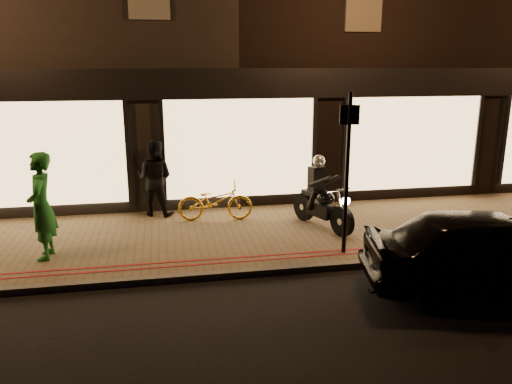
{
  "coord_description": "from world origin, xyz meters",
  "views": [
    {
      "loc": [
        -1.85,
        -7.9,
        3.59
      ],
      "look_at": [
        -0.04,
        1.64,
        1.1
      ],
      "focal_mm": 35.0,
      "sensor_mm": 36.0,
      "label": 1
    }
  ],
  "objects_px": {
    "sign_post": "(347,166)",
    "bicycle_gold": "(215,201)",
    "person_green": "(41,206)",
    "parked_car": "(493,252)",
    "motorcycle": "(321,200)"
  },
  "relations": [
    {
      "from": "sign_post",
      "to": "bicycle_gold",
      "type": "bearing_deg",
      "value": 131.38
    },
    {
      "from": "bicycle_gold",
      "to": "person_green",
      "type": "xyz_separation_m",
      "value": [
        -3.32,
        -1.72,
        0.54
      ]
    },
    {
      "from": "bicycle_gold",
      "to": "parked_car",
      "type": "relative_size",
      "value": 0.42
    },
    {
      "from": "sign_post",
      "to": "person_green",
      "type": "distance_m",
      "value": 5.6
    },
    {
      "from": "motorcycle",
      "to": "bicycle_gold",
      "type": "relative_size",
      "value": 1.09
    },
    {
      "from": "bicycle_gold",
      "to": "person_green",
      "type": "relative_size",
      "value": 0.86
    },
    {
      "from": "motorcycle",
      "to": "bicycle_gold",
      "type": "distance_m",
      "value": 2.41
    },
    {
      "from": "motorcycle",
      "to": "bicycle_gold",
      "type": "xyz_separation_m",
      "value": [
        -2.21,
        0.95,
        -0.17
      ]
    },
    {
      "from": "sign_post",
      "to": "person_green",
      "type": "relative_size",
      "value": 1.52
    },
    {
      "from": "sign_post",
      "to": "person_green",
      "type": "height_order",
      "value": "sign_post"
    },
    {
      "from": "parked_car",
      "to": "sign_post",
      "type": "bearing_deg",
      "value": 55.0
    },
    {
      "from": "person_green",
      "to": "motorcycle",
      "type": "bearing_deg",
      "value": 96.25
    },
    {
      "from": "motorcycle",
      "to": "parked_car",
      "type": "distance_m",
      "value": 3.81
    },
    {
      "from": "bicycle_gold",
      "to": "person_green",
      "type": "height_order",
      "value": "person_green"
    },
    {
      "from": "motorcycle",
      "to": "parked_car",
      "type": "bearing_deg",
      "value": -83.69
    }
  ]
}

